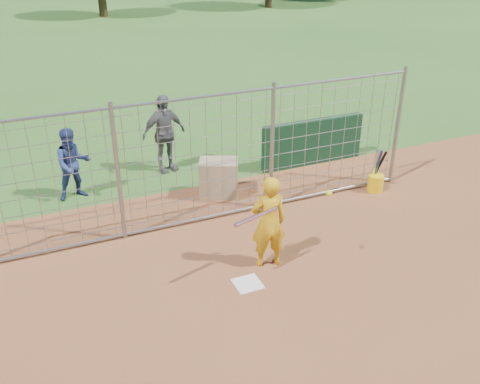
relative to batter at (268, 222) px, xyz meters
name	(u,v)px	position (x,y,z in m)	size (l,w,h in m)	color
ground	(243,278)	(-0.55, -0.19, -0.82)	(100.00, 100.00, 0.00)	#2D591E
home_plate	(248,284)	(-0.55, -0.39, -0.81)	(0.43, 0.43, 0.02)	silver
dugout_wall	(313,142)	(2.85, 3.41, -0.27)	(2.60, 0.20, 1.10)	#11381E
batter	(268,222)	(0.00, 0.00, 0.00)	(0.60, 0.39, 1.65)	gold
bystander_a	(73,164)	(-2.60, 3.83, -0.05)	(0.75, 0.58, 1.54)	navy
bystander_b	(164,134)	(-0.48, 4.43, 0.09)	(1.07, 0.45, 1.82)	#515256
equipment_bin	(219,178)	(0.19, 2.73, -0.42)	(0.80, 0.55, 0.80)	tan
equipment_in_play	(274,211)	(-0.10, -0.38, 0.43)	(1.62, 0.41, 0.35)	silver
bucket_with_bats	(376,181)	(3.36, 1.56, -0.58)	(0.34, 0.41, 0.97)	yellow
backstop_fence	(199,163)	(-0.55, 1.81, 0.43)	(9.08, 0.08, 2.60)	gray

